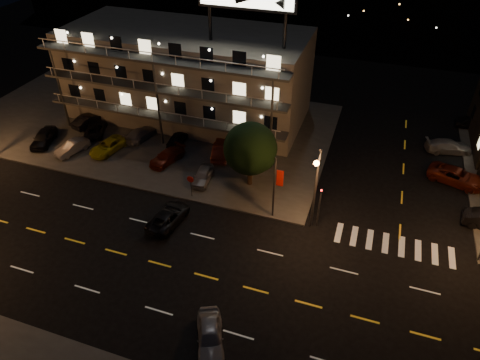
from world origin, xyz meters
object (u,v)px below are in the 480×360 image
(tree, at_px, (250,150))
(lot_car_7, at_px, (140,134))
(lot_car_4, at_px, (203,175))
(road_car_east, at_px, (210,335))
(lot_car_2, at_px, (108,146))
(road_car_west, at_px, (168,217))

(tree, bearing_deg, lot_car_7, 163.95)
(lot_car_4, bearing_deg, road_car_east, -71.56)
(tree, bearing_deg, road_car_east, -80.75)
(lot_car_2, distance_m, lot_car_4, 12.05)
(lot_car_2, distance_m, lot_car_7, 4.05)
(tree, relative_size, road_car_west, 1.39)
(road_car_west, bearing_deg, lot_car_2, -29.19)
(road_car_west, bearing_deg, road_car_east, 135.49)
(lot_car_2, xyz_separation_m, road_car_east, (19.25, -17.94, -0.05))
(lot_car_4, relative_size, road_car_west, 0.79)
(road_car_west, bearing_deg, lot_car_7, -44.85)
(lot_car_4, xyz_separation_m, road_car_west, (-0.56, -6.50, -0.13))
(lot_car_7, relative_size, road_car_east, 1.03)
(lot_car_4, height_order, lot_car_7, lot_car_4)
(tree, xyz_separation_m, lot_car_4, (-4.50, -1.04, -3.30))
(lot_car_2, height_order, road_car_east, road_car_east)
(lot_car_4, distance_m, road_car_east, 17.83)
(lot_car_2, xyz_separation_m, lot_car_7, (2.04, 3.50, 0.01))
(lot_car_2, bearing_deg, road_car_east, -31.94)
(lot_car_2, distance_m, road_car_west, 14.01)
(road_car_east, xyz_separation_m, road_car_west, (-7.88, 9.76, -0.06))
(tree, height_order, road_car_east, tree)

